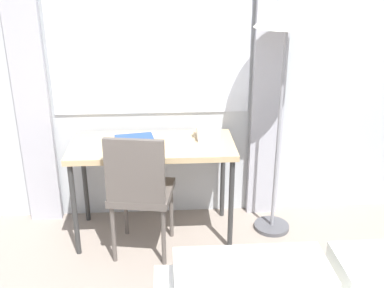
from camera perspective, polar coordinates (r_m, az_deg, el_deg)
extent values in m
cube|color=silver|center=(3.32, 1.99, 12.54)|extent=(5.29, 0.05, 2.70)
cube|color=white|center=(3.24, -5.49, 16.69)|extent=(1.45, 0.01, 1.50)
cube|color=#B2B2BC|center=(3.38, -20.35, 10.52)|extent=(0.24, 0.06, 2.60)
cube|color=#B2B2BC|center=(3.33, 9.99, 11.39)|extent=(0.24, 0.06, 2.60)
cube|color=tan|center=(3.15, -5.05, -0.29)|extent=(1.15, 0.53, 0.04)
cylinder|color=#333333|center=(3.16, -14.70, -8.14)|extent=(0.04, 0.04, 0.69)
cylinder|color=#333333|center=(3.13, 4.97, -7.76)|extent=(0.04, 0.04, 0.69)
cylinder|color=#333333|center=(3.55, -13.44, -4.57)|extent=(0.04, 0.04, 0.69)
cylinder|color=#333333|center=(3.52, 3.92, -4.19)|extent=(0.04, 0.04, 0.69)
cube|color=#59514C|center=(3.09, -6.34, -6.11)|extent=(0.46, 0.46, 0.05)
cube|color=#59514C|center=(2.82, -7.30, -3.48)|extent=(0.38, 0.10, 0.43)
cylinder|color=#59514C|center=(3.10, -9.95, -11.22)|extent=(0.03, 0.03, 0.42)
cylinder|color=#59514C|center=(3.03, -3.62, -11.73)|extent=(0.03, 0.03, 0.42)
cylinder|color=#59514C|center=(3.38, -8.41, -8.13)|extent=(0.03, 0.03, 0.42)
cylinder|color=#59514C|center=(3.32, -2.65, -8.52)|extent=(0.03, 0.03, 0.42)
cube|color=silver|center=(2.21, 7.53, -16.16)|extent=(0.73, 0.32, 0.12)
cylinder|color=#4C4C51|center=(3.56, 10.06, -10.25)|extent=(0.27, 0.27, 0.03)
cylinder|color=gray|center=(3.23, 10.93, 1.19)|extent=(0.02, 0.02, 1.48)
cone|color=silver|center=(3.04, 12.10, 16.37)|extent=(0.43, 0.43, 0.22)
cube|color=white|center=(3.21, 2.06, 1.52)|extent=(0.16, 0.17, 0.09)
cube|color=white|center=(3.19, 2.07, 2.51)|extent=(0.18, 0.06, 0.02)
cube|color=navy|center=(3.19, -7.31, 0.57)|extent=(0.30, 0.24, 0.02)
cube|color=white|center=(3.19, -7.32, 0.65)|extent=(0.28, 0.23, 0.01)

